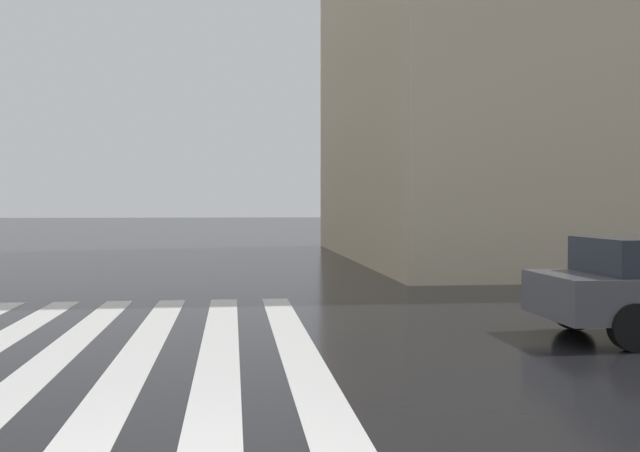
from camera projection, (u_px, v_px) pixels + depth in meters
zebra_crossing at (29, 378)px, 7.97m from camera, size 13.00×6.50×0.01m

